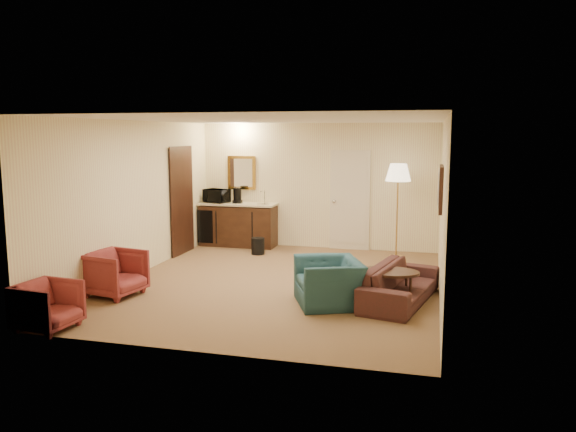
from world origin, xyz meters
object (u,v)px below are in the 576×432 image
(floor_lamp, at_px, (397,211))
(waste_bin, at_px, (258,246))
(coffee_maker, at_px, (237,196))
(rose_chair_far, at_px, (47,304))
(teal_armchair, at_px, (329,274))
(sofa, at_px, (400,278))
(rose_chair_near, at_px, (115,271))
(wetbar_cabinet, at_px, (238,224))
(coffee_table, at_px, (389,287))
(microwave, at_px, (216,194))

(floor_lamp, relative_size, waste_bin, 5.54)
(coffee_maker, bearing_deg, rose_chair_far, -109.27)
(rose_chair_far, bearing_deg, teal_armchair, -53.43)
(waste_bin, bearing_deg, sofa, -40.97)
(rose_chair_near, distance_m, coffee_maker, 4.10)
(wetbar_cabinet, xyz_separation_m, floor_lamp, (3.35, -0.32, 0.45))
(rose_chair_far, relative_size, coffee_table, 0.78)
(wetbar_cabinet, xyz_separation_m, rose_chair_near, (-0.50, -4.01, -0.09))
(coffee_table, height_order, floor_lamp, floor_lamp)
(teal_armchair, bearing_deg, wetbar_cabinet, -167.13)
(sofa, distance_m, floor_lamp, 3.01)
(floor_lamp, bearing_deg, microwave, 175.32)
(coffee_table, relative_size, waste_bin, 2.57)
(microwave, xyz_separation_m, coffee_maker, (0.47, 0.00, -0.01))
(teal_armchair, height_order, coffee_table, teal_armchair)
(waste_bin, relative_size, microwave, 0.64)
(waste_bin, xyz_separation_m, coffee_maker, (-0.68, 0.72, 0.92))
(sofa, distance_m, teal_armchair, 1.03)
(waste_bin, bearing_deg, coffee_table, -44.09)
(wetbar_cabinet, xyz_separation_m, sofa, (3.60, -3.27, -0.10))
(wetbar_cabinet, distance_m, rose_chair_near, 4.04)
(coffee_table, bearing_deg, microwave, 139.08)
(coffee_table, distance_m, waste_bin, 3.88)
(rose_chair_near, relative_size, coffee_maker, 2.29)
(rose_chair_near, height_order, coffee_maker, coffee_maker)
(waste_bin, distance_m, coffee_maker, 1.35)
(rose_chair_near, relative_size, microwave, 1.45)
(sofa, relative_size, teal_armchair, 1.87)
(rose_chair_far, xyz_separation_m, waste_bin, (1.16, 4.80, -0.17))
(wetbar_cabinet, bearing_deg, rose_chair_near, -97.11)
(wetbar_cabinet, relative_size, rose_chair_near, 2.20)
(wetbar_cabinet, distance_m, coffee_maker, 0.62)
(sofa, relative_size, waste_bin, 5.53)
(coffee_maker, bearing_deg, coffee_table, -58.86)
(coffee_table, xyz_separation_m, floor_lamp, (-0.10, 3.10, 0.67))
(teal_armchair, xyz_separation_m, rose_chair_far, (-3.14, -1.90, -0.10))
(sofa, height_order, rose_chair_near, rose_chair_near)
(rose_chair_far, bearing_deg, floor_lamp, -31.16)
(teal_armchair, distance_m, coffee_table, 0.86)
(wetbar_cabinet, height_order, floor_lamp, floor_lamp)
(wetbar_cabinet, distance_m, coffee_table, 4.86)
(wetbar_cabinet, distance_m, teal_armchair, 4.48)
(wetbar_cabinet, xyz_separation_m, coffee_maker, (-0.01, -0.00, 0.62))
(rose_chair_far, bearing_deg, rose_chair_near, 5.36)
(microwave, height_order, coffee_maker, microwave)
(floor_lamp, bearing_deg, rose_chair_far, -126.52)
(sofa, height_order, teal_armchair, teal_armchair)
(sofa, xyz_separation_m, rose_chair_near, (-4.10, -0.74, 0.02))
(coffee_table, height_order, coffee_maker, coffee_maker)
(rose_chair_far, distance_m, microwave, 5.57)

